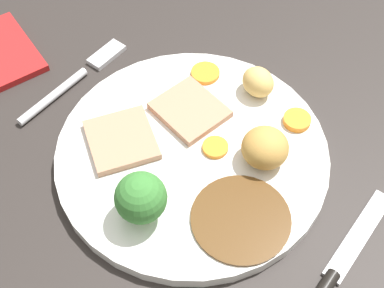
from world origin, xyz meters
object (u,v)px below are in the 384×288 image
object	(u,v)px
dinner_plate	(192,154)
meat_slice_under	(190,110)
carrot_coin_side	(214,148)
fork	(76,78)
carrot_coin_back	(297,120)
knife	(329,282)
carrot_coin_front	(205,73)
meat_slice_main	(121,140)
roast_potato_right	(265,148)
roast_potato_left	(258,82)
broccoli_floret	(141,198)

from	to	relation	value
dinner_plate	meat_slice_under	bearing A→B (deg)	133.64
carrot_coin_side	fork	world-z (taller)	carrot_coin_side
carrot_coin_back	knife	size ratio (longest dim) A/B	0.15
carrot_coin_front	meat_slice_main	bearing A→B (deg)	-91.71
roast_potato_right	knife	world-z (taller)	roast_potato_right
roast_potato_left	carrot_coin_back	size ratio (longest dim) A/B	1.29
carrot_coin_front	knife	xyz separation A→B (cm)	(22.86, -10.88, -1.19)
carrot_coin_front	knife	distance (cm)	25.35
carrot_coin_front	carrot_coin_side	distance (cm)	10.10
dinner_plate	carrot_coin_back	distance (cm)	11.24
meat_slice_main	roast_potato_right	size ratio (longest dim) A/B	1.46
meat_slice_main	carrot_coin_side	bearing A→B (deg)	35.04
knife	broccoli_floret	bearing A→B (deg)	106.98
roast_potato_right	carrot_coin_front	world-z (taller)	roast_potato_right
roast_potato_left	carrot_coin_back	xyz separation A→B (cm)	(5.56, -0.68, -1.16)
carrot_coin_side	broccoli_floret	xyz separation A→B (cm)	(-0.29, -9.67, 2.65)
roast_potato_right	knife	size ratio (longest dim) A/B	0.24
roast_potato_left	roast_potato_right	xyz separation A→B (cm)	(5.66, -6.54, 0.31)
carrot_coin_front	carrot_coin_back	world-z (taller)	carrot_coin_back
meat_slice_main	carrot_coin_back	distance (cm)	17.77
carrot_coin_front	meat_slice_under	bearing A→B (deg)	-66.55
dinner_plate	carrot_coin_side	size ratio (longest dim) A/B	10.50
meat_slice_under	carrot_coin_front	bearing A→B (deg)	113.45
meat_slice_under	carrot_coin_side	xyz separation A→B (cm)	(4.91, -2.02, -0.17)
dinner_plate	carrot_coin_side	distance (cm)	2.35
roast_potato_left	carrot_coin_front	distance (cm)	6.10
meat_slice_main	carrot_coin_back	xyz separation A→B (cm)	(11.65, 13.42, -0.06)
carrot_coin_front	carrot_coin_back	xyz separation A→B (cm)	(11.28, 1.01, 0.10)
fork	knife	bearing A→B (deg)	-95.32
meat_slice_under	knife	world-z (taller)	meat_slice_under
meat_slice_main	carrot_coin_side	distance (cm)	9.17
carrot_coin_side	meat_slice_under	bearing A→B (deg)	157.65
dinner_plate	meat_slice_main	world-z (taller)	meat_slice_main
roast_potato_right	meat_slice_under	bearing A→B (deg)	-178.23
dinner_plate	roast_potato_left	world-z (taller)	roast_potato_left
carrot_coin_back	carrot_coin_side	bearing A→B (deg)	-116.92
roast_potato_left	fork	bearing A→B (deg)	-147.37
dinner_plate	roast_potato_left	distance (cm)	10.51
knife	dinner_plate	bearing A→B (deg)	79.07
roast_potato_left	knife	world-z (taller)	roast_potato_left
dinner_plate	fork	world-z (taller)	dinner_plate
broccoli_floret	fork	xyz separation A→B (cm)	(-17.96, 7.74, -3.90)
broccoli_floret	fork	distance (cm)	19.94
roast_potato_left	carrot_coin_side	size ratio (longest dim) A/B	1.42
meat_slice_under	knife	distance (cm)	21.46
dinner_plate	roast_potato_right	bearing A→B (deg)	32.45
fork	roast_potato_right	bearing A→B (deg)	-81.62
carrot_coin_front	fork	xyz separation A→B (cm)	(-11.11, -9.08, -1.25)
fork	roast_potato_left	bearing A→B (deg)	-59.65
carrot_coin_side	fork	xyz separation A→B (cm)	(-18.24, -1.93, -1.24)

